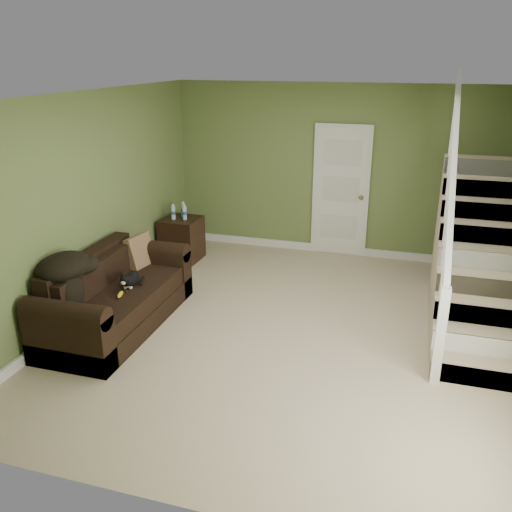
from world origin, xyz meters
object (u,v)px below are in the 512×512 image
Objects in this scene: side_table at (182,239)px; banana at (120,294)px; sofa at (114,299)px; cat at (130,280)px.

side_table is 5.21× the size of banana.
side_table reaches higher than sofa.
sofa is at bearing -149.89° from cat.
banana is (0.32, -2.37, 0.15)m from side_table.
sofa is 2.42× the size of side_table.
banana is at bearing -82.22° from side_table.
cat is at bearing 81.03° from banana.
cat is (0.16, 0.11, 0.22)m from sofa.
side_table is (-0.13, 2.20, 0.01)m from sofa.
side_table is at bearing 93.50° from sofa.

